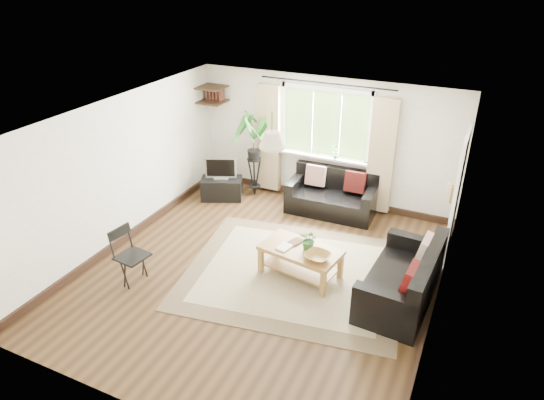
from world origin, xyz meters
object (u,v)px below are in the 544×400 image
at_px(sofa_right, 401,276).
at_px(sofa_back, 332,194).
at_px(coffee_table, 300,262).
at_px(tv_stand, 222,188).
at_px(palm_stand, 254,156).
at_px(folding_chair, 132,257).

bearing_deg(sofa_right, sofa_back, -136.68).
relative_size(sofa_back, coffee_table, 1.38).
distance_m(tv_stand, palm_stand, 0.91).
xyz_separation_m(sofa_right, coffee_table, (-1.46, -0.06, -0.16)).
bearing_deg(folding_chair, coffee_table, -54.23).
distance_m(sofa_back, palm_stand, 1.69).
height_order(sofa_back, coffee_table, sofa_back).
bearing_deg(coffee_table, tv_stand, 143.37).
bearing_deg(folding_chair, sofa_back, -23.12).
height_order(sofa_right, tv_stand, sofa_right).
bearing_deg(coffee_table, sofa_back, 96.18).
bearing_deg(tv_stand, sofa_back, -14.29).
relative_size(coffee_table, palm_stand, 0.70).
height_order(coffee_table, tv_stand, coffee_table).
bearing_deg(tv_stand, folding_chair, -108.94).
bearing_deg(palm_stand, sofa_right, -32.61).
relative_size(sofa_back, sofa_right, 0.95).
relative_size(sofa_back, folding_chair, 1.86).
xyz_separation_m(coffee_table, tv_stand, (-2.36, 1.76, -0.03)).
relative_size(coffee_table, folding_chair, 1.35).
distance_m(palm_stand, folding_chair, 3.38).
bearing_deg(coffee_table, folding_chair, -151.28).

